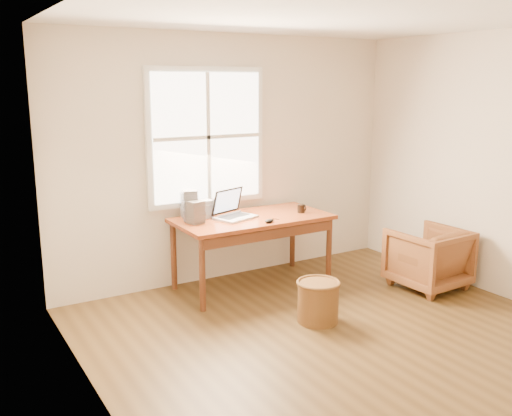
# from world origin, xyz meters

# --- Properties ---
(room_shell) EXTENTS (4.04, 4.54, 2.64)m
(room_shell) POSITION_xyz_m (-0.02, 0.16, 1.32)
(room_shell) COLOR brown
(room_shell) RESTS_ON ground
(desk) EXTENTS (1.60, 0.80, 0.04)m
(desk) POSITION_xyz_m (0.00, 1.80, 0.73)
(desk) COLOR brown
(desk) RESTS_ON room_shell
(armchair) EXTENTS (0.71, 0.73, 0.64)m
(armchair) POSITION_xyz_m (1.55, 0.83, 0.32)
(armchair) COLOR brown
(armchair) RESTS_ON room_shell
(wicker_stool) EXTENTS (0.46, 0.46, 0.37)m
(wicker_stool) POSITION_xyz_m (0.04, 0.71, 0.18)
(wicker_stool) COLOR brown
(wicker_stool) RESTS_ON room_shell
(laptop) EXTENTS (0.56, 0.58, 0.33)m
(laptop) POSITION_xyz_m (-0.19, 1.82, 0.91)
(laptop) COLOR #B0B3B8
(laptop) RESTS_ON desk
(mouse) EXTENTS (0.12, 0.09, 0.04)m
(mouse) POSITION_xyz_m (0.02, 1.50, 0.77)
(mouse) COLOR black
(mouse) RESTS_ON desk
(coffee_mug) EXTENTS (0.10, 0.10, 0.09)m
(coffee_mug) POSITION_xyz_m (0.54, 1.70, 0.79)
(coffee_mug) COLOR black
(coffee_mug) RESTS_ON desk
(cd_stack_a) EXTENTS (0.15, 0.13, 0.26)m
(cd_stack_a) POSITION_xyz_m (-0.57, 2.14, 0.88)
(cd_stack_a) COLOR #ABB0B7
(cd_stack_a) RESTS_ON desk
(cd_stack_b) EXTENTS (0.17, 0.16, 0.22)m
(cd_stack_b) POSITION_xyz_m (-0.61, 1.85, 0.86)
(cd_stack_b) COLOR #29292F
(cd_stack_b) RESTS_ON desk
(cd_stack_c) EXTENTS (0.17, 0.16, 0.31)m
(cd_stack_c) POSITION_xyz_m (-0.61, 1.97, 0.91)
(cd_stack_c) COLOR #A5A4B2
(cd_stack_c) RESTS_ON desk
(cd_stack_d) EXTENTS (0.17, 0.15, 0.18)m
(cd_stack_d) POSITION_xyz_m (-0.43, 2.02, 0.84)
(cd_stack_d) COLOR silver
(cd_stack_d) RESTS_ON desk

